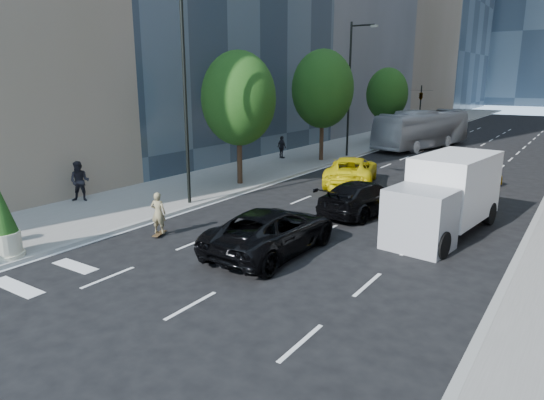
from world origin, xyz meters
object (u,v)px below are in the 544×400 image
Objects in this scene: city_bus at (423,129)px; planter_shrub at (1,221)px; black_sedan_mercedes at (364,198)px; skateboarder at (158,216)px; box_truck at (446,195)px; black_sedan_lincoln at (272,231)px.

city_bus reaches higher than planter_shrub.
planter_shrub is (-7.80, -12.33, 0.65)m from black_sedan_mercedes.
city_bus is at bearing -112.73° from skateboarder.
skateboarder is at bearing -79.24° from city_bus.
box_truck is at bearing -58.52° from city_bus.
skateboarder is 4.82m from black_sedan_lincoln.
black_sedan_mercedes is at bearing -96.00° from black_sedan_lincoln.
box_truck is at bearing -128.60° from black_sedan_lincoln.
black_sedan_mercedes is (5.43, 7.50, -0.07)m from skateboarder.
planter_shrub is at bearing -82.78° from city_bus.
planter_shrub is at bearing -128.72° from box_truck.
black_sedan_mercedes is at bearing -66.62° from city_bus.
planter_shrub is (-11.63, -11.43, -0.16)m from box_truck.
black_sedan_mercedes is 1.99× the size of planter_shrub.
city_bus reaches higher than skateboarder.
black_sedan_mercedes is 0.44× the size of city_bus.
planter_shrub is (-3.40, -35.61, -0.25)m from city_bus.
skateboarder is 11.40m from box_truck.
city_bus is 35.77m from planter_shrub.
skateboarder is 0.29× the size of black_sedan_lincoln.
planter_shrub reaches higher than black_sedan_mercedes.
city_bus reaches higher than box_truck.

